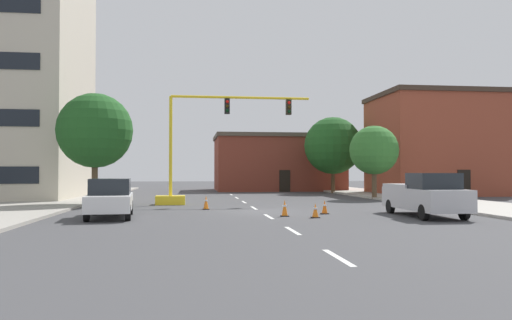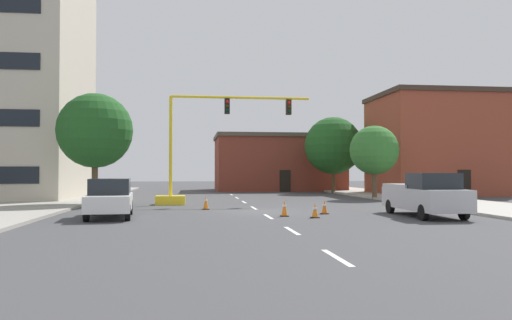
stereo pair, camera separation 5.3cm
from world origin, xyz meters
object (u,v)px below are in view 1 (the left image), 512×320
at_px(sedan_white_near_left, 110,198).
at_px(tree_right_far, 333,146).
at_px(traffic_cone_roadside_c, 325,207).
at_px(traffic_signal_gantry, 191,168).
at_px(traffic_cone_roadside_a, 206,203).
at_px(pickup_truck_silver, 425,195).
at_px(traffic_cone_roadside_d, 285,208).
at_px(tree_left_near, 95,131).
at_px(tree_right_mid, 374,150).
at_px(traffic_cone_roadside_b, 315,211).

bearing_deg(sedan_white_near_left, tree_right_far, 54.36).
relative_size(sedan_white_near_left, traffic_cone_roadside_c, 6.89).
height_order(traffic_signal_gantry, sedan_white_near_left, traffic_signal_gantry).
xyz_separation_m(traffic_signal_gantry, traffic_cone_roadside_a, (0.81, -4.32, -1.91)).
bearing_deg(pickup_truck_silver, traffic_cone_roadside_a, 150.46).
relative_size(traffic_signal_gantry, traffic_cone_roadside_d, 12.63).
height_order(traffic_cone_roadside_c, traffic_cone_roadside_d, traffic_cone_roadside_d).
relative_size(traffic_signal_gantry, tree_right_far, 1.34).
distance_m(pickup_truck_silver, traffic_cone_roadside_c, 4.66).
bearing_deg(tree_left_near, tree_right_far, 39.01).
distance_m(tree_right_mid, tree_left_near, 19.86).
height_order(tree_left_near, traffic_cone_roadside_b, tree_left_near).
xyz_separation_m(traffic_signal_gantry, tree_right_far, (13.35, 14.88, 2.23)).
xyz_separation_m(tree_left_near, traffic_cone_roadside_a, (6.54, -3.74, -4.13)).
bearing_deg(traffic_signal_gantry, traffic_cone_roadside_d, -64.57).
bearing_deg(sedan_white_near_left, traffic_cone_roadside_c, 4.27).
height_order(tree_right_far, traffic_cone_roadside_d, tree_right_far).
distance_m(tree_right_mid, traffic_cone_roadside_b, 16.62).
bearing_deg(tree_right_mid, tree_right_far, 90.77).
bearing_deg(tree_right_mid, traffic_signal_gantry, -162.25).
xyz_separation_m(traffic_signal_gantry, tree_right_mid, (13.49, 4.32, 1.35)).
xyz_separation_m(tree_left_near, traffic_cone_roadside_d, (10.00, -8.40, -4.12)).
bearing_deg(traffic_signal_gantry, tree_right_mid, 17.75).
distance_m(traffic_signal_gantry, tree_right_far, 20.12).
bearing_deg(traffic_cone_roadside_b, sedan_white_near_left, 172.62).
xyz_separation_m(pickup_truck_silver, traffic_cone_roadside_a, (-9.81, 5.56, -0.60)).
xyz_separation_m(traffic_cone_roadside_b, traffic_cone_roadside_c, (0.94, 1.92, 0.01)).
distance_m(pickup_truck_silver, sedan_white_near_left, 14.22).
distance_m(traffic_cone_roadside_a, traffic_cone_roadside_c, 6.68).
xyz_separation_m(traffic_signal_gantry, tree_left_near, (-5.73, -0.58, 2.22)).
relative_size(tree_right_far, sedan_white_near_left, 1.56).
relative_size(tree_right_far, traffic_cone_roadside_a, 9.48).
distance_m(tree_right_mid, tree_right_far, 10.60).
xyz_separation_m(tree_right_far, sedan_white_near_left, (-16.90, -23.57, -3.63)).
bearing_deg(traffic_cone_roadside_c, traffic_signal_gantry, 128.95).
bearing_deg(traffic_signal_gantry, traffic_cone_roadside_b, -60.92).
xyz_separation_m(pickup_truck_silver, traffic_cone_roadside_d, (-6.35, 0.90, -0.60)).
xyz_separation_m(tree_left_near, tree_right_far, (19.08, 15.46, 0.01)).
height_order(traffic_cone_roadside_a, traffic_cone_roadside_d, traffic_cone_roadside_d).
xyz_separation_m(traffic_cone_roadside_a, traffic_cone_roadside_c, (5.61, -3.63, -0.04)).
height_order(tree_left_near, tree_right_far, tree_right_far).
xyz_separation_m(traffic_cone_roadside_c, traffic_cone_roadside_d, (-2.15, -1.03, 0.05)).
bearing_deg(traffic_signal_gantry, traffic_cone_roadside_a, -79.40).
bearing_deg(traffic_cone_roadside_a, traffic_cone_roadside_b, -49.85).
distance_m(traffic_signal_gantry, pickup_truck_silver, 14.56).
relative_size(pickup_truck_silver, traffic_cone_roadside_b, 8.32).
bearing_deg(traffic_cone_roadside_c, tree_right_mid, 60.04).
height_order(traffic_cone_roadside_b, traffic_cone_roadside_d, traffic_cone_roadside_d).
bearing_deg(traffic_cone_roadside_c, sedan_white_near_left, -175.73).
bearing_deg(traffic_cone_roadside_b, pickup_truck_silver, -0.16).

